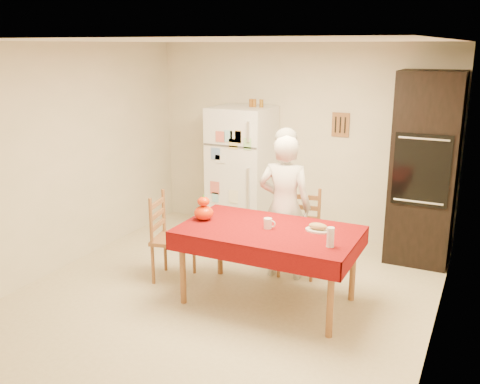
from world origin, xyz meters
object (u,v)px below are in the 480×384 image
Objects in this scene: refrigerator at (242,172)px; oven_cabinet at (425,169)px; chair_far at (300,228)px; seated_woman at (285,207)px; chair_left at (167,234)px; pumpkin_lower at (204,213)px; dining_table at (269,236)px; bread_plate at (318,230)px; coffee_mug at (268,223)px; wine_glass at (330,237)px.

oven_cabinet is (2.28, 0.05, 0.25)m from refrigerator.
seated_woman reaches higher than chair_far.
chair_left reaches higher than pumpkin_lower.
dining_table is 7.08× the size of bread_plate.
chair_far is 0.36m from seated_woman.
pumpkin_lower is (0.40, -1.74, -0.02)m from refrigerator.
seated_woman is at bearing 96.41° from coffee_mug.
refrigerator is at bearing -178.82° from oven_cabinet.
wine_glass is (1.77, -1.91, -0.00)m from refrigerator.
oven_cabinet is 2.14m from coffee_mug.
oven_cabinet is 2.99m from chair_left.
wine_glass is 0.73× the size of bread_plate.
dining_table is 0.71m from wine_glass.
dining_table is 8.70× the size of pumpkin_lower.
pumpkin_lower is (-0.70, -0.03, 0.14)m from dining_table.
bread_plate is (-0.73, -1.62, -0.33)m from oven_cabinet.
chair_left is at bearing -93.12° from refrigerator.
refrigerator is at bearing -53.50° from seated_woman.
bread_plate is at bearing -98.88° from chair_left.
seated_woman is at bearing -138.48° from oven_cabinet.
dining_table is 9.66× the size of wine_glass.
refrigerator is 8.70× the size of pumpkin_lower.
pumpkin_lower reaches higher than dining_table.
dining_table is (1.10, -1.71, -0.16)m from refrigerator.
chair_far is (-1.14, -0.93, -0.59)m from oven_cabinet.
pumpkin_lower is at bearing 40.57° from seated_woman.
coffee_mug is at bearing -100.56° from chair_far.
chair_far is 1.00× the size of chair_left.
bread_plate is at bearing -114.34° from oven_cabinet.
chair_far reaches higher than dining_table.
oven_cabinet is at bearing 31.95° from chair_far.
chair_left is 0.60× the size of seated_woman.
oven_cabinet is 9.17× the size of bread_plate.
seated_woman is 15.85× the size of coffee_mug.
chair_left is at bearing 171.55° from pumpkin_lower.
pumpkin_lower is (-0.73, -0.86, 0.33)m from chair_far.
pumpkin_lower is at bearing -177.80° from dining_table.
pumpkin_lower is (-0.68, -0.04, 0.02)m from coffee_mug.
seated_woman reaches higher than bread_plate.
pumpkin_lower is (0.49, -0.07, 0.33)m from chair_left.
oven_cabinet reaches higher than refrigerator.
refrigerator is at bearing 122.79° from dining_table.
wine_glass is (0.63, -1.03, 0.34)m from chair_far.
pumpkin_lower is at bearing -171.67° from bread_plate.
chair_far reaches higher than coffee_mug.
chair_left is at bearing -154.43° from chair_far.
oven_cabinet is at bearing 65.66° from bread_plate.
refrigerator is 1.07× the size of seated_woman.
coffee_mug reaches higher than bread_plate.
chair_left is 4.86× the size of pumpkin_lower.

